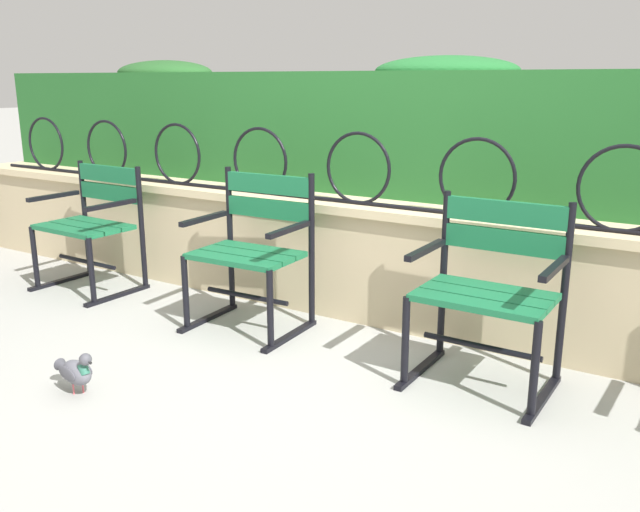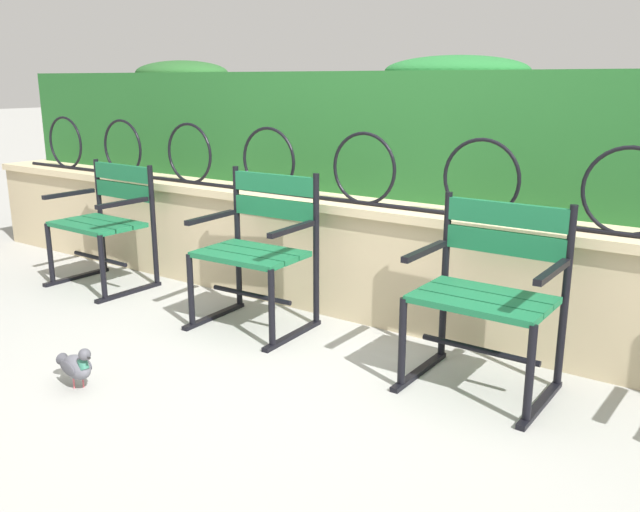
% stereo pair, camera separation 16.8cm
% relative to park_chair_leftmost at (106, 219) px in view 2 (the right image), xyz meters
% --- Properties ---
extents(ground_plane, '(60.00, 60.00, 0.00)m').
position_rel_park_chair_leftmost_xyz_m(ground_plane, '(1.97, -0.34, -0.46)').
color(ground_plane, '#9E9E99').
extents(stone_wall, '(7.45, 0.41, 0.69)m').
position_rel_park_chair_leftmost_xyz_m(stone_wall, '(1.97, 0.50, -0.11)').
color(stone_wall, '#C6B289').
rests_on(stone_wall, ground).
extents(iron_arch_fence, '(6.91, 0.02, 0.42)m').
position_rel_park_chair_leftmost_xyz_m(iron_arch_fence, '(1.83, 0.42, 0.42)').
color(iron_arch_fence, black).
rests_on(iron_arch_fence, stone_wall).
extents(hedge_row, '(7.30, 0.69, 0.85)m').
position_rel_park_chair_leftmost_xyz_m(hedge_row, '(1.97, 1.02, 0.64)').
color(hedge_row, '#236028').
rests_on(hedge_row, stone_wall).
extents(park_chair_leftmost, '(0.65, 0.54, 0.84)m').
position_rel_park_chair_leftmost_xyz_m(park_chair_leftmost, '(0.00, 0.00, 0.00)').
color(park_chair_leftmost, '#19663D').
rests_on(park_chair_leftmost, ground).
extents(park_chair_centre_left, '(0.64, 0.54, 0.89)m').
position_rel_park_chair_leftmost_xyz_m(park_chair_centre_left, '(1.38, -0.01, 0.01)').
color(park_chair_centre_left, '#19663D').
rests_on(park_chair_centre_left, ground).
extents(park_chair_centre_right, '(0.64, 0.52, 0.87)m').
position_rel_park_chair_leftmost_xyz_m(park_chair_centre_right, '(2.77, -0.02, 0.01)').
color(park_chair_centre_right, '#19663D').
rests_on(park_chair_centre_right, ground).
extents(pigeon_near_chairs, '(0.29, 0.13, 0.22)m').
position_rel_park_chair_leftmost_xyz_m(pigeon_near_chairs, '(1.24, -1.16, -0.35)').
color(pigeon_near_chairs, '#5B5B66').
rests_on(pigeon_near_chairs, ground).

